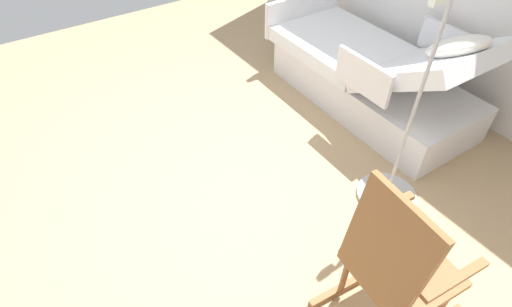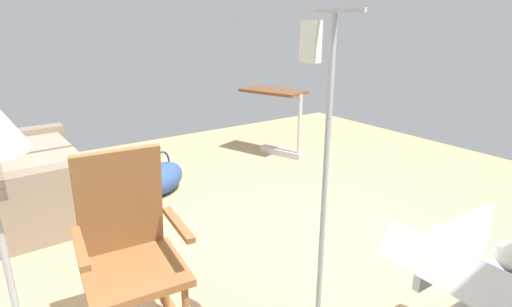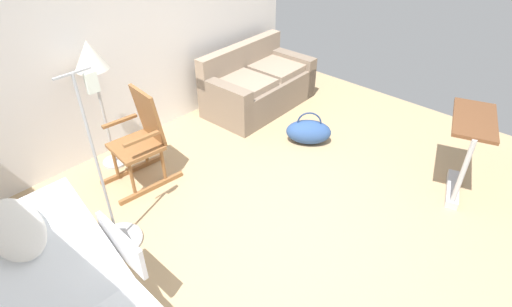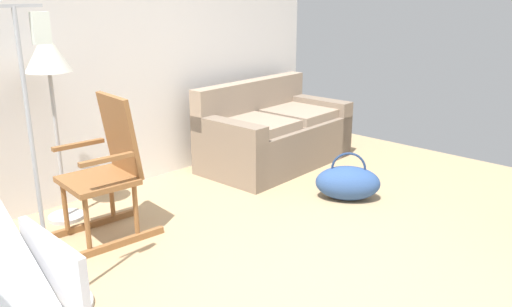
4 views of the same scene
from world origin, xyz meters
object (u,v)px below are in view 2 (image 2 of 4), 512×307
object	(u,v)px
duffel_bag	(163,178)
rocking_chair	(130,256)
overbed_table	(278,114)
couch	(30,178)

from	to	relation	value
duffel_bag	rocking_chair	bearing A→B (deg)	153.55
duffel_bag	overbed_table	bearing A→B (deg)	-79.73
couch	duffel_bag	size ratio (longest dim) A/B	2.54
rocking_chair	duffel_bag	size ratio (longest dim) A/B	1.64
overbed_table	duffel_bag	xyz separation A→B (m)	(-0.31, 1.71, -0.38)
rocking_chair	overbed_table	xyz separation A→B (m)	(2.10, -2.60, 0.03)
overbed_table	duffel_bag	size ratio (longest dim) A/B	1.38
rocking_chair	duffel_bag	world-z (taller)	rocking_chair
rocking_chair	couch	bearing A→B (deg)	6.44
couch	rocking_chair	size ratio (longest dim) A/B	1.55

